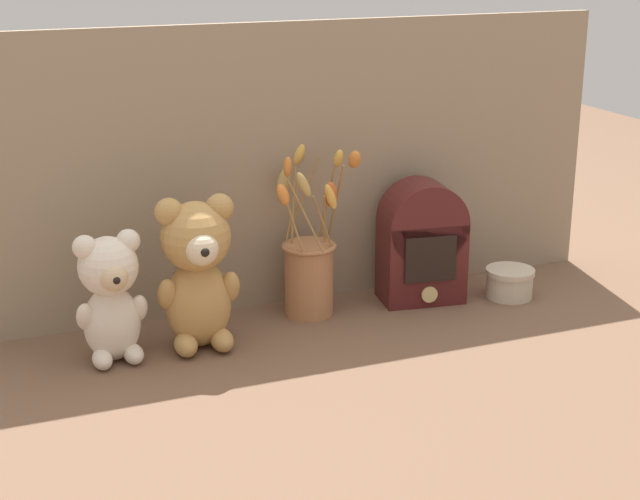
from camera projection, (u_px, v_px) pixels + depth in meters
name	position (u px, v px, depth m)	size (l,w,h in m)	color
ground_plane	(324.00, 327.00, 1.91)	(4.00, 4.00, 0.00)	brown
backdrop_wall	(293.00, 166.00, 1.96)	(1.36, 0.02, 0.57)	gray
teddy_bear_large	(197.00, 270.00, 1.77)	(0.15, 0.15, 0.29)	tan
teddy_bear_medium	(111.00, 295.00, 1.72)	(0.13, 0.12, 0.24)	beige
flower_vase	(309.00, 265.00, 1.94)	(0.19, 0.19, 0.33)	#AD7047
vintage_radio	(422.00, 241.00, 2.01)	(0.18, 0.13, 0.25)	#4C1919
decorative_tin_tall	(510.00, 283.00, 2.05)	(0.10, 0.10, 0.06)	beige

